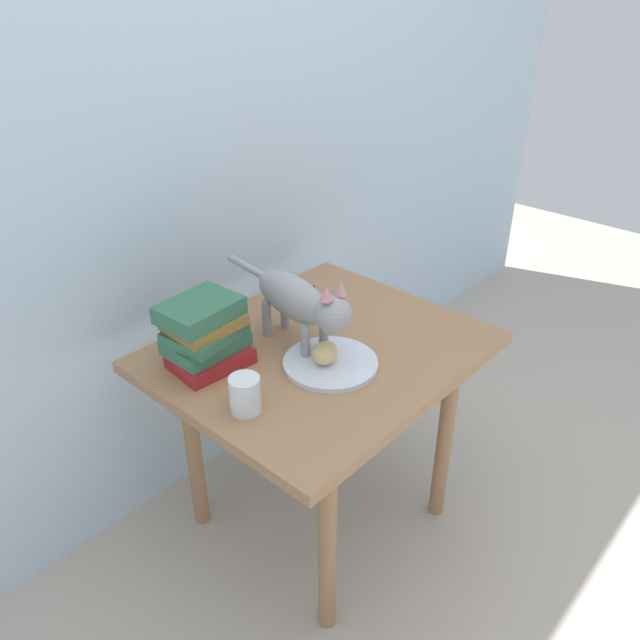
# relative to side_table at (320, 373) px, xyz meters

# --- Properties ---
(ground_plane) EXTENTS (6.00, 6.00, 0.00)m
(ground_plane) POSITION_rel_side_table_xyz_m (0.00, 0.00, -0.53)
(ground_plane) COLOR #B2A899
(back_panel) EXTENTS (4.00, 0.04, 2.20)m
(back_panel) POSITION_rel_side_table_xyz_m (0.00, 0.46, 0.57)
(back_panel) COLOR silver
(back_panel) RESTS_ON ground
(side_table) EXTENTS (0.80, 0.67, 0.61)m
(side_table) POSITION_rel_side_table_xyz_m (0.00, 0.00, 0.00)
(side_table) COLOR #9E724C
(side_table) RESTS_ON ground
(plate) EXTENTS (0.23, 0.23, 0.01)m
(plate) POSITION_rel_side_table_xyz_m (-0.05, -0.08, 0.09)
(plate) COLOR silver
(plate) RESTS_ON side_table
(bread_roll) EXTENTS (0.10, 0.09, 0.05)m
(bread_roll) POSITION_rel_side_table_xyz_m (-0.06, -0.07, 0.12)
(bread_roll) COLOR #E0BC7A
(bread_roll) RESTS_ON plate
(cat) EXTENTS (0.12, 0.48, 0.23)m
(cat) POSITION_rel_side_table_xyz_m (-0.03, 0.04, 0.21)
(cat) COLOR #99999E
(cat) RESTS_ON side_table
(book_stack) EXTENTS (0.20, 0.17, 0.17)m
(book_stack) POSITION_rel_side_table_xyz_m (-0.24, 0.15, 0.17)
(book_stack) COLOR maroon
(book_stack) RESTS_ON side_table
(candle_jar) EXTENTS (0.07, 0.07, 0.08)m
(candle_jar) POSITION_rel_side_table_xyz_m (-0.30, -0.05, 0.12)
(candle_jar) COLOR silver
(candle_jar) RESTS_ON side_table
(tv_remote) EXTENTS (0.15, 0.12, 0.02)m
(tv_remote) POSITION_rel_side_table_xyz_m (0.15, 0.19, 0.09)
(tv_remote) COLOR black
(tv_remote) RESTS_ON side_table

